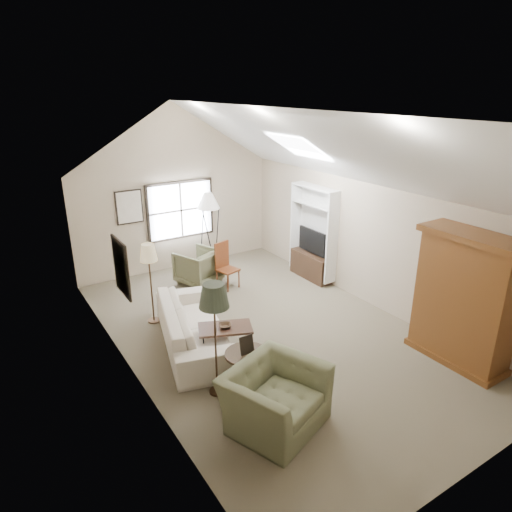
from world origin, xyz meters
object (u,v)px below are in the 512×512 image
armoire (465,299)px  armchair_far (198,267)px  armchair_near (275,398)px  side_chair (228,266)px  coffee_table (225,339)px  sofa (194,326)px  side_table (247,372)px

armoire → armchair_far: bearing=113.4°
armchair_near → side_chair: size_ratio=1.20×
coffee_table → armchair_far: bearing=72.7°
sofa → armchair_near: size_ratio=2.04×
armchair_near → side_table: size_ratio=1.95×
armchair_near → side_table: bearing=65.1°
side_table → side_chair: bearing=64.9°
armoire → side_chair: size_ratio=2.09×
armchair_near → coffee_table: 1.97m
armchair_far → side_chair: side_chair is taller
side_chair → armoire: bearing=-83.3°
armchair_near → sofa: bearing=70.4°
armoire → side_table: (-3.39, 1.17, -0.78)m
armchair_near → coffee_table: size_ratio=1.40×
armoire → coffee_table: bearing=143.7°
sofa → side_chair: bearing=-28.3°
side_chair → armchair_far: bearing=111.6°
side_chair → sofa: bearing=-148.1°
armchair_far → side_table: bearing=53.2°
sofa → armchair_far: (1.25, 2.39, 0.02)m
armoire → side_table: size_ratio=3.39×
sofa → armchair_far: size_ratio=2.93×
armoire → sofa: size_ratio=0.85×
armchair_far → side_table: (-1.15, -3.99, -0.08)m
sofa → armchair_near: bearing=-164.2°
coffee_table → side_table: side_table is taller
sofa → armchair_far: bearing=-12.7°
armchair_far → armchair_near: bearing=55.1°
armoire → coffee_table: (-3.13, 2.29, -0.87)m
sofa → coffee_table: (0.36, -0.47, -0.15)m
armchair_far → side_chair: (0.44, -0.59, 0.13)m
sofa → armoire: bearing=-113.5°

